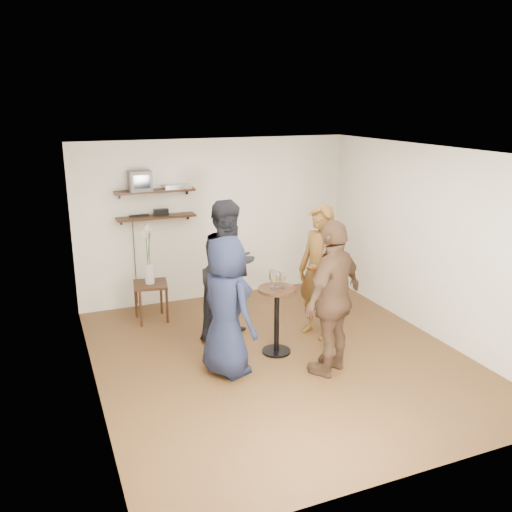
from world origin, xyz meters
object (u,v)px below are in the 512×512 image
at_px(person_brown, 333,298).
at_px(person_navy, 227,306).
at_px(person_dark, 229,270).
at_px(person_plaid, 319,272).
at_px(drinks_table, 277,311).
at_px(side_table, 151,289).
at_px(radio, 161,212).
at_px(dvd_deck, 177,186).
at_px(crt_monitor, 140,181).

bearing_deg(person_brown, person_navy, -50.27).
bearing_deg(person_navy, person_brown, -129.73).
bearing_deg(person_dark, person_plaid, -48.79).
xyz_separation_m(drinks_table, person_brown, (0.40, -0.71, 0.37)).
xyz_separation_m(side_table, person_navy, (0.51, -1.96, 0.36)).
bearing_deg(side_table, person_navy, -75.39).
bearing_deg(drinks_table, radio, 113.16).
distance_m(side_table, person_brown, 2.96).
distance_m(radio, person_dark, 1.70).
distance_m(side_table, drinks_table, 2.12).
xyz_separation_m(person_dark, person_brown, (0.79, -1.42, -0.02)).
relative_size(dvd_deck, side_table, 0.69).
height_order(person_dark, person_brown, person_dark).
distance_m(person_plaid, person_navy, 1.62).
bearing_deg(person_brown, side_table, -84.64).
distance_m(drinks_table, person_brown, 0.89).
bearing_deg(radio, side_table, -121.72).
bearing_deg(person_brown, person_plaid, -139.43).
distance_m(crt_monitor, side_table, 1.62).
distance_m(drinks_table, person_dark, 0.90).
relative_size(crt_monitor, person_dark, 0.17).
relative_size(radio, person_brown, 0.12).
xyz_separation_m(radio, person_plaid, (1.71, -1.93, -0.60)).
height_order(crt_monitor, side_table, crt_monitor).
relative_size(radio, side_table, 0.38).
bearing_deg(dvd_deck, person_navy, -91.85).
distance_m(dvd_deck, person_dark, 1.80).
relative_size(person_dark, person_brown, 1.02).
bearing_deg(person_dark, drinks_table, -90.00).
bearing_deg(radio, person_navy, -85.78).
relative_size(crt_monitor, drinks_table, 0.36).
height_order(crt_monitor, dvd_deck, crt_monitor).
relative_size(radio, person_plaid, 0.12).
relative_size(dvd_deck, person_dark, 0.21).
xyz_separation_m(dvd_deck, side_table, (-0.59, -0.53, -1.41)).
bearing_deg(person_dark, side_table, 104.02).
bearing_deg(side_table, person_dark, -47.66).
bearing_deg(side_table, drinks_table, -52.98).
height_order(crt_monitor, person_plaid, crt_monitor).
xyz_separation_m(side_table, person_plaid, (2.04, -1.41, 0.44)).
distance_m(person_plaid, person_brown, 1.06).
distance_m(person_dark, person_navy, 1.06).
bearing_deg(person_navy, person_dark, -40.37).
height_order(drinks_table, person_plaid, person_plaid).
relative_size(side_table, person_plaid, 0.31).
xyz_separation_m(dvd_deck, drinks_table, (0.69, -2.22, -1.33)).
height_order(dvd_deck, side_table, dvd_deck).
height_order(crt_monitor, person_brown, crt_monitor).
distance_m(person_dark, person_brown, 1.62).
relative_size(drinks_table, person_plaid, 0.48).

